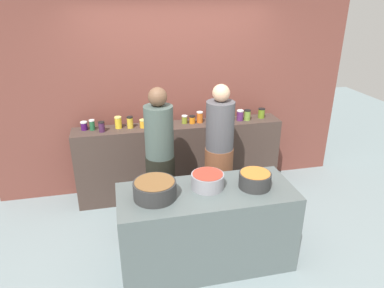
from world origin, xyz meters
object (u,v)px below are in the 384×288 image
(preserve_jar_2, at_px, (102,127))
(preserve_jar_10, at_px, (212,117))
(preserve_jar_14, at_px, (247,115))
(cooking_pot_right, at_px, (255,180))
(preserve_jar_6, at_px, (151,123))
(preserve_jar_15, at_px, (261,113))
(preserve_jar_1, at_px, (92,125))
(preserve_jar_9, at_px, (200,117))
(preserve_jar_4, at_px, (130,122))
(preserve_jar_5, at_px, (143,123))
(cook_with_tongs, at_px, (160,168))
(preserve_jar_0, at_px, (84,126))
(preserve_jar_8, at_px, (192,119))
(preserve_jar_12, at_px, (230,116))
(cooking_pot_left, at_px, (155,190))
(preserve_jar_7, at_px, (185,119))
(cooking_pot_center, at_px, (208,181))
(preserve_jar_13, at_px, (240,115))
(preserve_jar_11, at_px, (220,119))
(preserve_jar_3, at_px, (118,122))
(cook_in_cap, at_px, (219,160))

(preserve_jar_2, distance_m, preserve_jar_10, 1.40)
(preserve_jar_14, bearing_deg, cooking_pot_right, -107.61)
(preserve_jar_6, relative_size, preserve_jar_15, 0.84)
(preserve_jar_2, xyz_separation_m, preserve_jar_6, (0.61, 0.01, -0.01))
(preserve_jar_1, height_order, preserve_jar_9, preserve_jar_9)
(preserve_jar_4, distance_m, preserve_jar_9, 0.90)
(preserve_jar_5, bearing_deg, preserve_jar_9, 1.84)
(preserve_jar_2, distance_m, cook_with_tongs, 0.96)
(preserve_jar_15, bearing_deg, cooking_pot_right, -114.71)
(preserve_jar_0, bearing_deg, preserve_jar_8, -2.45)
(preserve_jar_12, distance_m, cooking_pot_left, 1.86)
(preserve_jar_14, height_order, cook_with_tongs, cook_with_tongs)
(preserve_jar_2, height_order, preserve_jar_6, preserve_jar_2)
(cooking_pot_left, bearing_deg, preserve_jar_12, 50.11)
(preserve_jar_7, height_order, cooking_pot_center, preserve_jar_7)
(preserve_jar_2, relative_size, preserve_jar_4, 0.86)
(preserve_jar_7, xyz_separation_m, preserve_jar_13, (0.74, -0.05, 0.02))
(cook_with_tongs, bearing_deg, preserve_jar_12, 34.93)
(preserve_jar_6, distance_m, preserve_jar_8, 0.54)
(preserve_jar_9, xyz_separation_m, preserve_jar_13, (0.54, -0.03, -0.00))
(preserve_jar_12, bearing_deg, preserve_jar_11, -156.06)
(preserve_jar_14, bearing_deg, cooking_pot_left, -135.59)
(preserve_jar_1, xyz_separation_m, preserve_jar_4, (0.46, -0.03, 0.01))
(preserve_jar_8, height_order, cooking_pot_left, preserve_jar_8)
(preserve_jar_2, bearing_deg, preserve_jar_9, 3.01)
(preserve_jar_8, bearing_deg, preserve_jar_13, -2.23)
(cooking_pot_center, relative_size, cooking_pot_right, 1.02)
(preserve_jar_0, height_order, preserve_jar_8, preserve_jar_0)
(preserve_jar_7, bearing_deg, preserve_jar_6, -171.09)
(preserve_jar_6, height_order, preserve_jar_14, preserve_jar_14)
(preserve_jar_1, xyz_separation_m, preserve_jar_9, (1.36, -0.02, 0.01))
(preserve_jar_13, bearing_deg, preserve_jar_1, 178.33)
(preserve_jar_3, height_order, cooking_pot_left, preserve_jar_3)
(cooking_pot_right, bearing_deg, preserve_jar_13, 76.19)
(preserve_jar_4, distance_m, cooking_pot_right, 1.81)
(preserve_jar_8, distance_m, preserve_jar_11, 0.37)
(preserve_jar_11, distance_m, cook_in_cap, 0.67)
(preserve_jar_2, relative_size, preserve_jar_3, 0.87)
(preserve_jar_3, bearing_deg, preserve_jar_4, -9.55)
(preserve_jar_0, xyz_separation_m, preserve_jar_12, (1.88, -0.05, 0.01))
(preserve_jar_5, distance_m, cook_in_cap, 1.07)
(preserve_jar_4, relative_size, cook_with_tongs, 0.09)
(preserve_jar_9, height_order, preserve_jar_11, preserve_jar_9)
(preserve_jar_3, bearing_deg, cooking_pot_right, -49.63)
(cooking_pot_left, distance_m, cook_in_cap, 1.16)
(preserve_jar_4, distance_m, preserve_jar_7, 0.70)
(preserve_jar_3, bearing_deg, preserve_jar_11, -4.00)
(preserve_jar_2, height_order, cook_in_cap, cook_in_cap)
(preserve_jar_11, bearing_deg, preserve_jar_3, 176.00)
(preserve_jar_8, height_order, preserve_jar_9, preserve_jar_9)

